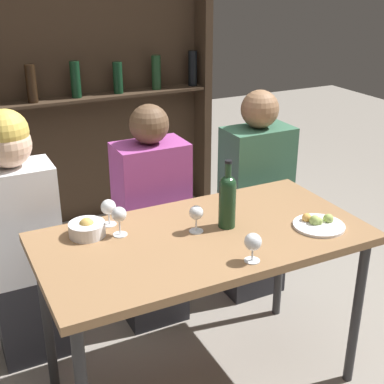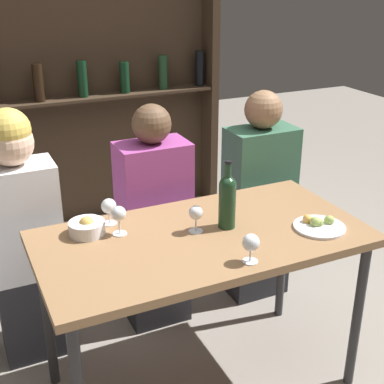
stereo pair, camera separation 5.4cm
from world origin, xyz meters
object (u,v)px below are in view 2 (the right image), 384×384
object	(u,v)px
wine_glass_0	(251,243)
wine_glass_3	(196,214)
wine_bottle	(227,199)
seated_person_right	(259,203)
wine_glass_2	(109,207)
food_plate_0	(319,225)
seated_person_left	(24,241)
wine_glass_1	(119,215)
snack_bowl	(87,227)
seated_person_center	(154,225)

from	to	relation	value
wine_glass_0	wine_glass_3	xyz separation A→B (m)	(-0.08, 0.31, 0.00)
wine_bottle	seated_person_right	distance (m)	0.81
wine_glass_2	food_plate_0	bearing A→B (deg)	-27.39
seated_person_left	wine_glass_3	bearing A→B (deg)	-39.61
wine_bottle	wine_glass_3	world-z (taller)	wine_bottle
wine_glass_3	seated_person_left	world-z (taller)	seated_person_left
wine_glass_1	seated_person_left	size ratio (longest dim) A/B	0.10
wine_bottle	wine_glass_1	xyz separation A→B (m)	(-0.43, 0.13, -0.04)
wine_glass_1	food_plate_0	bearing A→B (deg)	-20.96
seated_person_left	wine_glass_0	bearing A→B (deg)	-49.43
snack_bowl	seated_person_left	xyz separation A→B (m)	(-0.22, 0.36, -0.19)
seated_person_center	food_plate_0	bearing A→B (deg)	-56.16
wine_glass_3	wine_glass_0	bearing A→B (deg)	-75.67
wine_bottle	seated_person_center	xyz separation A→B (m)	(-0.13, 0.54, -0.34)
wine_glass_2	food_plate_0	xyz separation A→B (m)	(0.79, -0.41, -0.07)
wine_glass_0	seated_person_left	xyz separation A→B (m)	(-0.71, 0.83, -0.23)
wine_bottle	wine_glass_2	bearing A→B (deg)	151.66
food_plate_0	snack_bowl	distance (m)	0.97
seated_person_center	seated_person_right	xyz separation A→B (m)	(0.63, 0.00, 0.00)
seated_person_right	wine_glass_3	bearing A→B (deg)	-140.66
seated_person_center	wine_glass_1	bearing A→B (deg)	-126.63
food_plate_0	seated_person_center	xyz separation A→B (m)	(-0.48, 0.71, -0.22)
food_plate_0	seated_person_right	size ratio (longest dim) A/B	0.18
wine_glass_1	wine_glass_3	world-z (taller)	wine_glass_1
food_plate_0	seated_person_left	distance (m)	1.34
food_plate_0	seated_person_left	world-z (taller)	seated_person_left
wine_glass_1	food_plate_0	xyz separation A→B (m)	(0.78, -0.30, -0.08)
wine_glass_1	seated_person_center	size ratio (longest dim) A/B	0.10
wine_bottle	snack_bowl	size ratio (longest dim) A/B	1.98
wine_bottle	wine_glass_3	xyz separation A→B (m)	(-0.14, 0.01, -0.05)
wine_glass_0	wine_glass_3	distance (m)	0.32
wine_glass_0	food_plate_0	bearing A→B (deg)	16.41
wine_bottle	wine_glass_0	size ratio (longest dim) A/B	2.58
wine_glass_1	seated_person_left	xyz separation A→B (m)	(-0.34, 0.41, -0.24)
wine_glass_2	wine_glass_1	bearing A→B (deg)	-85.39
snack_bowl	seated_person_left	world-z (taller)	seated_person_left
wine_glass_0	seated_person_left	distance (m)	1.12
food_plate_0	seated_person_right	distance (m)	0.76
wine_glass_2	wine_glass_3	distance (m)	0.38
wine_bottle	snack_bowl	bearing A→B (deg)	161.65
wine_bottle	seated_person_left	size ratio (longest dim) A/B	0.24
seated_person_center	wine_glass_3	bearing A→B (deg)	-91.39
wine_glass_0	seated_person_left	size ratio (longest dim) A/B	0.09
wine_glass_1	wine_bottle	bearing A→B (deg)	-16.42
wine_glass_0	wine_glass_2	bearing A→B (deg)	125.62
wine_glass_1	snack_bowl	world-z (taller)	wine_glass_1
snack_bowl	seated_person_right	world-z (taller)	seated_person_right
wine_glass_2	seated_person_right	world-z (taller)	seated_person_right
snack_bowl	seated_person_left	distance (m)	0.46
wine_bottle	seated_person_center	size ratio (longest dim) A/B	0.25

